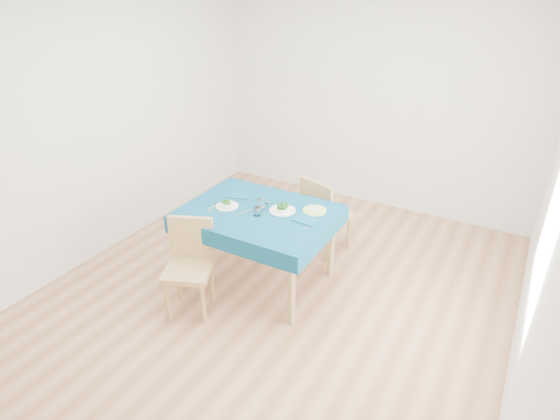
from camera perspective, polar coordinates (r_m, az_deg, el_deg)
The scene contains 16 objects.
room_shell at distance 3.86m, azimuth 0.00°, elevation 6.60°, with size 4.02×4.52×2.73m.
table at distance 4.43m, azimuth -2.55°, elevation -4.47°, with size 1.35×1.03×0.76m, color navy.
chair_near at distance 4.06m, azimuth -11.20°, elevation -6.54°, with size 0.39×0.43×0.97m, color #A1804B.
chair_far at distance 4.88m, azimuth 5.86°, elevation 0.49°, with size 0.42×0.46×1.04m, color #A1804B.
bowl_near at distance 4.33m, azimuth -6.47°, elevation 0.76°, with size 0.21×0.21×0.06m, color white, non-canonical shape.
bowl_far at distance 4.23m, azimuth 0.30°, elevation 0.32°, with size 0.24×0.24×0.07m, color white, non-canonical shape.
fork_near at distance 4.34m, azimuth -8.24°, elevation 0.29°, with size 0.02×0.16×0.00m, color silver.
knife_near at distance 4.23m, azimuth -4.41°, elevation -0.27°, with size 0.02×0.20×0.00m, color silver.
fork_far at distance 4.32m, azimuth -2.36°, elevation 0.42°, with size 0.03×0.19×0.00m, color silver.
knife_far at distance 4.03m, azimuth 3.95°, elevation -1.73°, with size 0.02×0.23×0.00m, color silver.
napkin_near at distance 4.53m, azimuth -4.99°, elevation 1.72°, with size 0.18×0.13×0.01m, color navy.
napkin_far at distance 4.08m, azimuth 3.17°, elevation -1.22°, with size 0.22×0.15×0.01m, color navy.
tumbler_center at distance 4.26m, azimuth -2.34°, elevation 0.72°, with size 0.08×0.08×0.10m, color white.
tumbler_side at distance 4.15m, azimuth -2.79°, elevation -0.16°, with size 0.06×0.06×0.08m, color white.
side_plate at distance 4.25m, azimuth 4.24°, elevation -0.06°, with size 0.22×0.22×0.01m, color #B6DD6B.
bread_slice at distance 4.25m, azimuth 4.25°, elevation 0.09°, with size 0.09×0.09×0.01m, color beige.
Camera 1 is at (1.78, -3.14, 2.70)m, focal length 30.00 mm.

